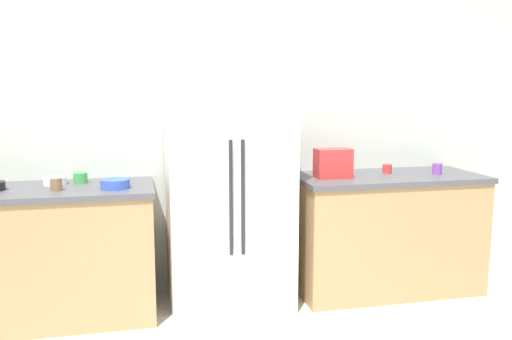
{
  "coord_description": "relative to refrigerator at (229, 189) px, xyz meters",
  "views": [
    {
      "loc": [
        -0.61,
        -2.32,
        1.57
      ],
      "look_at": [
        0.01,
        0.41,
        1.13
      ],
      "focal_mm": 37.46,
      "sensor_mm": 36.0,
      "label": 1
    }
  ],
  "objects": [
    {
      "name": "refrigerator",
      "position": [
        0.0,
        0.0,
        0.0
      ],
      "size": [
        0.86,
        0.65,
        1.7
      ],
      "color": "white",
      "rests_on": "ground_plane"
    },
    {
      "name": "cup_a",
      "position": [
        -1.02,
        0.14,
        0.09
      ],
      "size": [
        0.09,
        0.09,
        0.07
      ],
      "primitive_type": "cylinder",
      "color": "green",
      "rests_on": "counter_left"
    },
    {
      "name": "counter_right",
      "position": [
        1.24,
        0.0,
        -0.4
      ],
      "size": [
        1.42,
        0.67,
        0.91
      ],
      "color": "tan",
      "rests_on": "ground_plane"
    },
    {
      "name": "cup_d",
      "position": [
        1.26,
        0.07,
        0.09
      ],
      "size": [
        0.07,
        0.07,
        0.07
      ],
      "primitive_type": "cylinder",
      "color": "red",
      "rests_on": "counter_right"
    },
    {
      "name": "bowl_a",
      "position": [
        -1.18,
        0.12,
        0.08
      ],
      "size": [
        0.15,
        0.15,
        0.05
      ],
      "primitive_type": "cylinder",
      "color": "white",
      "rests_on": "counter_left"
    },
    {
      "name": "bowl_b",
      "position": [
        -0.78,
        -0.11,
        0.09
      ],
      "size": [
        0.19,
        0.19,
        0.06
      ],
      "primitive_type": "cylinder",
      "color": "blue",
      "rests_on": "counter_left"
    },
    {
      "name": "cup_b",
      "position": [
        -1.15,
        -0.1,
        0.1
      ],
      "size": [
        0.07,
        0.07,
        0.08
      ],
      "primitive_type": "cylinder",
      "color": "brown",
      "rests_on": "counter_left"
    },
    {
      "name": "kitchen_back_panel",
      "position": [
        -0.02,
        0.38,
        0.46
      ],
      "size": [
        5.5,
        0.1,
        2.63
      ],
      "primitive_type": "cube",
      "color": "silver",
      "rests_on": "ground_plane"
    },
    {
      "name": "counter_left",
      "position": [
        -1.24,
        0.0,
        -0.4
      ],
      "size": [
        1.43,
        0.67,
        0.91
      ],
      "color": "tan",
      "rests_on": "ground_plane"
    },
    {
      "name": "toaster",
      "position": [
        0.78,
        -0.03,
        0.16
      ],
      "size": [
        0.26,
        0.15,
        0.22
      ],
      "primitive_type": "cube",
      "color": "red",
      "rests_on": "counter_right"
    },
    {
      "name": "cup_c",
      "position": [
        1.62,
        -0.05,
        0.1
      ],
      "size": [
        0.07,
        0.07,
        0.08
      ],
      "primitive_type": "cylinder",
      "color": "purple",
      "rests_on": "counter_right"
    }
  ]
}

